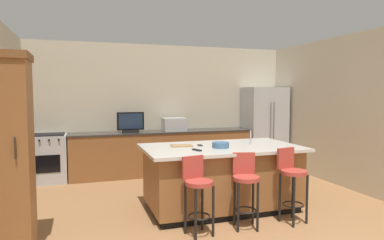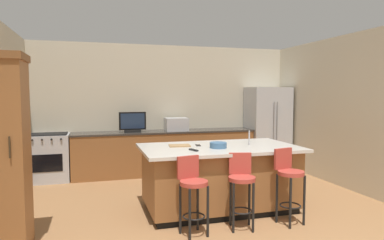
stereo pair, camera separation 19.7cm
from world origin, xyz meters
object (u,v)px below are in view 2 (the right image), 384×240
Objects in this scene: refrigerator at (267,128)px; range_oven at (49,158)px; bar_stool_center at (241,184)px; tv_remote at (194,150)px; cutting_board at (180,146)px; kitchen_island at (219,177)px; tv_monitor at (133,123)px; bar_stool_right at (289,179)px; bar_stool_left at (193,189)px; cell_phone at (198,145)px; fruit_bowl at (218,145)px; microwave at (176,124)px.

range_oven is at bearing 179.52° from refrigerator.
bar_stool_center reaches higher than range_oven.
tv_remote is 0.45m from cutting_board.
kitchen_island is 2.67m from tv_monitor.
bar_stool_right is (-1.41, -3.20, -0.33)m from refrigerator.
cutting_board is at bearing -139.89° from refrigerator.
cutting_board is (0.08, 0.98, 0.38)m from bar_stool_left.
range_oven is 6.26× the size of cell_phone.
refrigerator is at bearing 53.06° from cell_phone.
tv_remote is (-0.19, -0.43, 0.01)m from cell_phone.
fruit_bowl reaches higher than cutting_board.
refrigerator is 10.92× the size of tv_remote.
kitchen_island is 4.79× the size of microwave.
tv_monitor is 3.64m from bar_stool_right.
microwave reaches higher than kitchen_island.
fruit_bowl is at bearing 36.31° from bar_stool_left.
range_oven is 5.52× the size of tv_remote.
bar_stool_left is 3.92× the size of fruit_bowl.
microwave reaches higher than cutting_board.
kitchen_island is at bearing 38.56° from bar_stool_left.
tv_monitor is 1.77× the size of cutting_board.
range_oven is at bearing 108.62° from bar_stool_left.
tv_monitor is 2.27× the size of fruit_bowl.
refrigerator is 3.52m from bar_stool_right.
bar_stool_left is (1.97, -3.25, 0.10)m from range_oven.
bar_stool_right is at bearing -49.72° from kitchen_island.
cell_phone is at bearing 121.45° from bar_stool_center.
bar_stool_left is at bearing -83.65° from tv_monitor.
microwave is 2.33m from cutting_board.
refrigerator reaches higher than bar_stool_center.
refrigerator is 3.82m from bar_stool_center.
cell_phone is (-0.28, 0.16, 0.46)m from kitchen_island.
refrigerator is at bearing 49.72° from fruit_bowl.
bar_stool_right reaches higher than cutting_board.
bar_stool_left is at bearing 166.93° from bar_stool_right.
bar_stool_right reaches higher than tv_remote.
cell_phone is (2.34, -2.28, 0.48)m from range_oven.
tv_monitor is at bearing 82.42° from tv_remote.
microwave reaches higher than fruit_bowl.
refrigerator is at bearing 71.08° from bar_stool_center.
bar_stool_center is 0.96× the size of bar_stool_right.
bar_stool_left is at bearing -131.04° from fruit_bowl.
cutting_board is (-2.65, -2.23, 0.02)m from refrigerator.
bar_stool_center is (0.65, 0.03, 0.00)m from bar_stool_left.
bar_stool_center is at bearing -82.85° from fruit_bowl.
fruit_bowl is (-0.00, -2.59, -0.08)m from microwave.
range_oven is 2.62m from microwave.
kitchen_island is at bearing -19.90° from cell_phone.
bar_stool_right is at bearing -113.74° from refrigerator.
fruit_bowl is at bearing -69.85° from tv_monitor.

